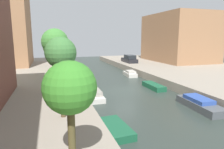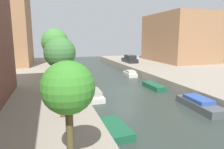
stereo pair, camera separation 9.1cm
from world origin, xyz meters
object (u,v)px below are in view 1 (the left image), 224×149
object	(u,v)px
street_tree_2	(58,57)
street_tree_5	(53,45)
street_tree_3	(55,42)
street_tree_1	(61,55)
parked_car	(129,59)
moored_boat_right_4	(130,74)
moored_boat_left_3	(94,94)
street_tree_4	(54,47)
low_block_right	(178,38)
moored_boat_left_2	(114,129)
moored_boat_right_3	(154,86)
moored_boat_right_2	(200,104)
street_tree_0	(70,89)

from	to	relation	value
street_tree_2	street_tree_5	distance (m)	15.62
street_tree_3	street_tree_5	size ratio (longest dim) A/B	1.15
street_tree_5	street_tree_1	bearing A→B (deg)	-90.00
parked_car	moored_boat_right_4	bearing A→B (deg)	-111.58
moored_boat_left_3	street_tree_4	bearing A→B (deg)	109.80
street_tree_2	street_tree_3	bearing A→B (deg)	90.00
street_tree_1	moored_boat_left_3	world-z (taller)	street_tree_1
low_block_right	moored_boat_right_4	xyz separation A→B (m)	(-14.11, -8.32, -5.43)
moored_boat_left_2	moored_boat_right_3	bearing A→B (deg)	49.53
street_tree_2	moored_boat_right_2	xyz separation A→B (m)	(11.00, -3.91, -3.87)
street_tree_3	street_tree_5	world-z (taller)	street_tree_3
moored_boat_left_2	moored_boat_right_4	bearing A→B (deg)	64.62
street_tree_1	street_tree_2	distance (m)	4.88
parked_car	moored_boat_right_3	world-z (taller)	parked_car
street_tree_2	moored_boat_right_2	size ratio (longest dim) A/B	0.91
low_block_right	moored_boat_right_2	xyz separation A→B (m)	(-14.13, -23.37, -5.41)
moored_boat_right_2	moored_boat_right_3	xyz separation A→B (m)	(-0.33, 7.12, -0.12)
moored_boat_right_4	street_tree_3	bearing A→B (deg)	-153.12
moored_boat_left_2	moored_boat_left_3	world-z (taller)	moored_boat_left_3
street_tree_2	moored_boat_right_3	size ratio (longest dim) A/B	1.15
street_tree_1	street_tree_3	size ratio (longest dim) A/B	0.84
street_tree_4	street_tree_1	bearing A→B (deg)	-90.00
street_tree_2	low_block_right	bearing A→B (deg)	37.77
street_tree_5	moored_boat_right_2	distance (m)	22.82
moored_boat_right_2	street_tree_0	bearing A→B (deg)	-151.67
street_tree_2	moored_boat_left_2	size ratio (longest dim) A/B	1.32
parked_car	moored_boat_right_4	world-z (taller)	parked_car
street_tree_2	street_tree_3	distance (m)	5.67
street_tree_1	street_tree_2	world-z (taller)	street_tree_1
street_tree_0	street_tree_2	world-z (taller)	street_tree_2
moored_boat_left_2	moored_boat_right_4	size ratio (longest dim) A/B	0.93
street_tree_2	parked_car	world-z (taller)	street_tree_2
street_tree_3	street_tree_1	bearing A→B (deg)	-90.00
moored_boat_right_4	moored_boat_right_2	bearing A→B (deg)	-90.04
street_tree_4	moored_boat_right_3	world-z (taller)	street_tree_4
street_tree_2	street_tree_4	world-z (taller)	street_tree_4
parked_car	moored_boat_left_2	size ratio (longest dim) A/B	1.48
street_tree_4	low_block_right	bearing A→B (deg)	19.01
moored_boat_right_4	low_block_right	bearing A→B (deg)	30.51
street_tree_0	street_tree_1	bearing A→B (deg)	90.00
parked_car	moored_boat_left_3	bearing A→B (deg)	-121.39
street_tree_1	moored_boat_left_3	bearing A→B (deg)	62.93
street_tree_2	street_tree_4	distance (m)	10.81
parked_car	moored_boat_right_4	size ratio (longest dim) A/B	1.38
moored_boat_right_4	moored_boat_left_2	bearing A→B (deg)	-115.38
moored_boat_right_4	moored_boat_right_3	bearing A→B (deg)	-92.50
street_tree_4	street_tree_5	bearing A→B (deg)	90.00
moored_boat_right_4	street_tree_2	bearing A→B (deg)	-134.64
street_tree_5	moored_boat_right_3	distance (m)	16.95
low_block_right	moored_boat_left_2	bearing A→B (deg)	-131.24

